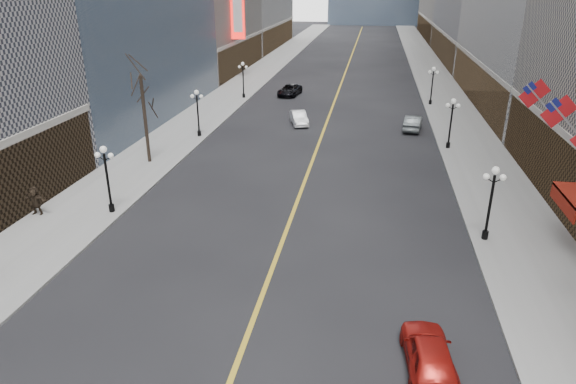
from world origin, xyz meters
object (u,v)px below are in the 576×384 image
(car_nb_mid, at_px, (299,118))
(streetlamp_east_3, at_px, (432,82))
(car_nb_far, at_px, (290,90))
(car_sb_mid, at_px, (429,355))
(streetlamp_east_2, at_px, (451,118))
(car_sb_far, at_px, (413,123))
(streetlamp_east_1, at_px, (492,196))
(streetlamp_west_3, at_px, (243,76))
(streetlamp_west_1, at_px, (107,172))
(streetlamp_west_2, at_px, (198,108))

(car_nb_mid, bearing_deg, streetlamp_east_3, 20.37)
(car_nb_far, bearing_deg, car_sb_mid, -67.66)
(car_nb_far, relative_size, car_sb_mid, 1.13)
(streetlamp_east_3, height_order, car_nb_mid, streetlamp_east_3)
(streetlamp_east_2, distance_m, streetlamp_east_3, 18.00)
(streetlamp_east_2, relative_size, streetlamp_east_3, 1.00)
(car_nb_far, height_order, car_sb_far, car_sb_far)
(streetlamp_east_1, distance_m, streetlamp_west_3, 43.05)
(streetlamp_west_1, bearing_deg, streetlamp_east_2, 37.33)
(car_sb_mid, bearing_deg, car_nb_mid, -78.76)
(car_sb_far, bearing_deg, car_sb_mid, 96.33)
(streetlamp_east_1, bearing_deg, car_sb_mid, -109.84)
(streetlamp_west_1, height_order, car_sb_far, streetlamp_west_1)
(streetlamp_west_1, bearing_deg, streetlamp_west_3, 90.00)
(car_sb_mid, height_order, car_sb_far, car_sb_mid)
(streetlamp_east_1, distance_m, streetlamp_west_1, 23.60)
(streetlamp_west_1, relative_size, car_sb_mid, 0.99)
(streetlamp_east_2, height_order, car_sb_far, streetlamp_east_2)
(streetlamp_west_2, bearing_deg, streetlamp_east_3, 37.33)
(streetlamp_east_3, relative_size, car_sb_far, 0.98)
(streetlamp_west_2, xyz_separation_m, car_nb_far, (5.57, 20.94, -2.19))
(streetlamp_east_3, distance_m, streetlamp_west_3, 23.60)
(streetlamp_west_1, xyz_separation_m, car_sb_mid, (19.35, -11.77, -2.13))
(streetlamp_west_3, height_order, car_sb_mid, streetlamp_west_3)
(streetlamp_east_1, height_order, streetlamp_east_2, same)
(streetlamp_east_1, relative_size, car_nb_far, 0.88)
(car_sb_far, bearing_deg, streetlamp_west_3, -20.94)
(streetlamp_west_1, distance_m, car_sb_far, 31.98)
(streetlamp_west_2, relative_size, car_sb_far, 0.98)
(car_nb_far, bearing_deg, car_nb_mid, -69.84)
(streetlamp_east_3, bearing_deg, car_sb_far, -103.35)
(streetlamp_east_2, xyz_separation_m, streetlamp_west_3, (-23.60, 18.00, 0.00))
(car_sb_mid, bearing_deg, car_sb_far, -97.13)
(streetlamp_east_2, relative_size, car_sb_mid, 0.99)
(car_sb_far, bearing_deg, car_nb_far, -35.43)
(streetlamp_west_3, bearing_deg, streetlamp_east_2, -37.33)
(streetlamp_west_3, distance_m, car_sb_far, 24.01)
(streetlamp_east_2, distance_m, streetlamp_west_3, 29.68)
(streetlamp_east_3, bearing_deg, streetlamp_west_2, -142.67)
(streetlamp_east_3, height_order, car_sb_far, streetlamp_east_3)
(streetlamp_west_3, relative_size, car_nb_far, 0.88)
(streetlamp_east_1, bearing_deg, car_sb_far, 96.60)
(car_sb_mid, bearing_deg, streetlamp_west_2, -61.80)
(streetlamp_east_3, xyz_separation_m, car_sb_far, (-2.80, -11.80, -2.15))
(streetlamp_east_1, relative_size, streetlamp_east_2, 1.00)
(car_sb_far, bearing_deg, streetlamp_west_2, 25.23)
(streetlamp_east_2, xyz_separation_m, car_nb_mid, (-14.68, 6.47, -2.21))
(streetlamp_west_3, height_order, car_nb_mid, streetlamp_west_3)
(car_nb_far, bearing_deg, car_sb_far, -36.93)
(streetlamp_east_1, relative_size, car_sb_mid, 0.99)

